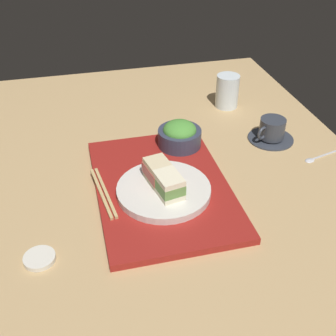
{
  "coord_description": "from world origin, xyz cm",
  "views": [
    {
      "loc": [
        83.49,
        -22.03,
        62.97
      ],
      "look_at": [
        3.98,
        -2.51,
        5.0
      ],
      "focal_mm": 45.53,
      "sensor_mm": 36.0,
      "label": 1
    }
  ],
  "objects_px": {
    "salad_bowl": "(180,135)",
    "chopsticks_pair": "(103,192)",
    "sandwich_near": "(158,172)",
    "small_sauce_dish": "(40,258)",
    "sandwich_plate": "(164,190)",
    "coffee_cup": "(272,131)",
    "drinking_glass": "(227,91)",
    "teaspoon": "(315,158)",
    "sandwich_far": "(169,185)"
  },
  "relations": [
    {
      "from": "chopsticks_pair",
      "to": "small_sauce_dish",
      "type": "relative_size",
      "value": 3.04
    },
    {
      "from": "drinking_glass",
      "to": "teaspoon",
      "type": "height_order",
      "value": "drinking_glass"
    },
    {
      "from": "chopsticks_pair",
      "to": "teaspoon",
      "type": "height_order",
      "value": "chopsticks_pair"
    },
    {
      "from": "chopsticks_pair",
      "to": "small_sauce_dish",
      "type": "xyz_separation_m",
      "value": [
        0.16,
        -0.14,
        -0.02
      ]
    },
    {
      "from": "sandwich_plate",
      "to": "sandwich_near",
      "type": "xyz_separation_m",
      "value": [
        -0.03,
        -0.01,
        0.03
      ]
    },
    {
      "from": "sandwich_near",
      "to": "chopsticks_pair",
      "type": "bearing_deg",
      "value": -91.74
    },
    {
      "from": "sandwich_near",
      "to": "small_sauce_dish",
      "type": "xyz_separation_m",
      "value": [
        0.15,
        -0.27,
        -0.05
      ]
    },
    {
      "from": "chopsticks_pair",
      "to": "salad_bowl",
      "type": "bearing_deg",
      "value": 125.72
    },
    {
      "from": "teaspoon",
      "to": "drinking_glass",
      "type": "bearing_deg",
      "value": -160.63
    },
    {
      "from": "sandwich_far",
      "to": "sandwich_near",
      "type": "bearing_deg",
      "value": -168.61
    },
    {
      "from": "sandwich_far",
      "to": "coffee_cup",
      "type": "height_order",
      "value": "sandwich_far"
    },
    {
      "from": "sandwich_plate",
      "to": "coffee_cup",
      "type": "height_order",
      "value": "coffee_cup"
    },
    {
      "from": "teaspoon",
      "to": "sandwich_far",
      "type": "bearing_deg",
      "value": -77.41
    },
    {
      "from": "salad_bowl",
      "to": "sandwich_near",
      "type": "bearing_deg",
      "value": -29.86
    },
    {
      "from": "teaspoon",
      "to": "coffee_cup",
      "type": "bearing_deg",
      "value": -149.38
    },
    {
      "from": "sandwich_plate",
      "to": "salad_bowl",
      "type": "height_order",
      "value": "salad_bowl"
    },
    {
      "from": "sandwich_plate",
      "to": "chopsticks_pair",
      "type": "distance_m",
      "value": 0.14
    },
    {
      "from": "drinking_glass",
      "to": "sandwich_near",
      "type": "bearing_deg",
      "value": -38.94
    },
    {
      "from": "sandwich_plate",
      "to": "chopsticks_pair",
      "type": "bearing_deg",
      "value": -103.09
    },
    {
      "from": "coffee_cup",
      "to": "drinking_glass",
      "type": "relative_size",
      "value": 1.23
    },
    {
      "from": "sandwich_near",
      "to": "small_sauce_dish",
      "type": "bearing_deg",
      "value": -60.82
    },
    {
      "from": "sandwich_plate",
      "to": "small_sauce_dish",
      "type": "height_order",
      "value": "sandwich_plate"
    },
    {
      "from": "sandwich_near",
      "to": "sandwich_far",
      "type": "relative_size",
      "value": 1.07
    },
    {
      "from": "salad_bowl",
      "to": "teaspoon",
      "type": "height_order",
      "value": "salad_bowl"
    },
    {
      "from": "sandwich_plate",
      "to": "teaspoon",
      "type": "bearing_deg",
      "value": 98.85
    },
    {
      "from": "sandwich_plate",
      "to": "salad_bowl",
      "type": "xyz_separation_m",
      "value": [
        -0.19,
        0.09,
        0.02
      ]
    },
    {
      "from": "small_sauce_dish",
      "to": "teaspoon",
      "type": "distance_m",
      "value": 0.73
    },
    {
      "from": "small_sauce_dish",
      "to": "teaspoon",
      "type": "xyz_separation_m",
      "value": [
        -0.19,
        0.7,
        -0.0
      ]
    },
    {
      "from": "drinking_glass",
      "to": "teaspoon",
      "type": "xyz_separation_m",
      "value": [
        0.34,
        0.12,
        -0.05
      ]
    },
    {
      "from": "coffee_cup",
      "to": "drinking_glass",
      "type": "bearing_deg",
      "value": -167.4
    },
    {
      "from": "sandwich_plate",
      "to": "coffee_cup",
      "type": "relative_size",
      "value": 1.69
    },
    {
      "from": "chopsticks_pair",
      "to": "coffee_cup",
      "type": "relative_size",
      "value": 1.49
    },
    {
      "from": "chopsticks_pair",
      "to": "sandwich_near",
      "type": "bearing_deg",
      "value": 88.26
    },
    {
      "from": "sandwich_plate",
      "to": "chopsticks_pair",
      "type": "height_order",
      "value": "sandwich_plate"
    },
    {
      "from": "coffee_cup",
      "to": "teaspoon",
      "type": "distance_m",
      "value": 0.14
    },
    {
      "from": "drinking_glass",
      "to": "teaspoon",
      "type": "bearing_deg",
      "value": 19.37
    },
    {
      "from": "salad_bowl",
      "to": "chopsticks_pair",
      "type": "height_order",
      "value": "salad_bowl"
    },
    {
      "from": "sandwich_far",
      "to": "drinking_glass",
      "type": "distance_m",
      "value": 0.53
    },
    {
      "from": "salad_bowl",
      "to": "chopsticks_pair",
      "type": "relative_size",
      "value": 0.61
    },
    {
      "from": "sandwich_plate",
      "to": "sandwich_far",
      "type": "relative_size",
      "value": 2.8
    },
    {
      "from": "sandwich_near",
      "to": "teaspoon",
      "type": "xyz_separation_m",
      "value": [
        -0.04,
        0.43,
        -0.06
      ]
    },
    {
      "from": "drinking_glass",
      "to": "small_sauce_dish",
      "type": "height_order",
      "value": "drinking_glass"
    },
    {
      "from": "sandwich_far",
      "to": "salad_bowl",
      "type": "height_order",
      "value": "salad_bowl"
    },
    {
      "from": "coffee_cup",
      "to": "sandwich_plate",
      "type": "bearing_deg",
      "value": -62.31
    },
    {
      "from": "salad_bowl",
      "to": "coffee_cup",
      "type": "bearing_deg",
      "value": 88.48
    },
    {
      "from": "sandwich_plate",
      "to": "teaspoon",
      "type": "xyz_separation_m",
      "value": [
        -0.07,
        0.42,
        -0.02
      ]
    },
    {
      "from": "sandwich_plate",
      "to": "small_sauce_dish",
      "type": "distance_m",
      "value": 0.31
    },
    {
      "from": "sandwich_near",
      "to": "sandwich_plate",
      "type": "bearing_deg",
      "value": 11.39
    },
    {
      "from": "sandwich_far",
      "to": "chopsticks_pair",
      "type": "height_order",
      "value": "sandwich_far"
    },
    {
      "from": "coffee_cup",
      "to": "teaspoon",
      "type": "relative_size",
      "value": 1.19
    }
  ]
}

